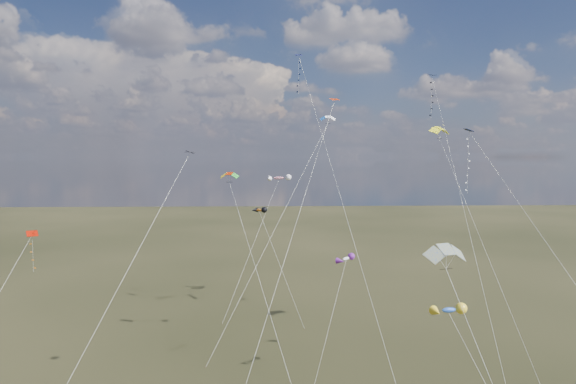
{
  "coord_description": "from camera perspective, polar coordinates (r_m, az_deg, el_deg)",
  "views": [
    {
      "loc": [
        -2.15,
        -37.69,
        22.8
      ],
      "look_at": [
        0.0,
        18.0,
        19.0
      ],
      "focal_mm": 32.0,
      "sensor_mm": 36.0,
      "label": 1
    }
  ],
  "objects": [
    {
      "name": "novelty_redwhite_stripe",
      "position": [
        79.52,
        -1.06,
        1.52
      ],
      "size": [
        9.77,
        11.53,
        20.1
      ],
      "color": "red",
      "rests_on": "ground"
    },
    {
      "name": "novelty_blue_yellow",
      "position": [
        41.73,
        17.48,
        -12.45
      ],
      "size": [
        5.99,
        6.41,
        11.7
      ],
      "color": "blue",
      "rests_on": "ground"
    },
    {
      "name": "parafoil_blue_white",
      "position": [
        74.45,
        4.36,
        8.15
      ],
      "size": [
        16.62,
        20.15,
        29.13
      ],
      "color": "blue",
      "rests_on": "ground"
    },
    {
      "name": "diamond_red_low",
      "position": [
        61.14,
        -26.83,
        -6.46
      ],
      "size": [
        6.71,
        7.89,
        14.97
      ],
      "color": "#A00E00",
      "rests_on": "ground"
    },
    {
      "name": "novelty_white_purple",
      "position": [
        51.09,
        6.45,
        -7.46
      ],
      "size": [
        5.77,
        9.01,
        13.23
      ],
      "color": "white",
      "rests_on": "ground"
    },
    {
      "name": "diamond_black_high",
      "position": [
        66.59,
        16.06,
        8.65
      ],
      "size": [
        1.42,
        22.8,
        33.25
      ],
      "color": "black",
      "rests_on": "ground"
    },
    {
      "name": "diamond_navy_tall",
      "position": [
        65.1,
        1.86,
        11.02
      ],
      "size": [
        8.18,
        27.34,
        36.02
      ],
      "color": "#0E124A",
      "rests_on": "ground"
    },
    {
      "name": "diamond_navy_right",
      "position": [
        52.33,
        20.31,
        1.96
      ],
      "size": [
        10.27,
        20.95,
        25.57
      ],
      "color": "#081450",
      "rests_on": "ground"
    },
    {
      "name": "novelty_orange_black",
      "position": [
        75.84,
        -3.19,
        -2.06
      ],
      "size": [
        7.4,
        10.64,
        15.51
      ],
      "color": "orange",
      "rests_on": "ground"
    },
    {
      "name": "diamond_black_mid",
      "position": [
        43.22,
        -15.81,
        -5.2
      ],
      "size": [
        10.77,
        15.2,
        23.37
      ],
      "color": "black",
      "rests_on": "ground"
    },
    {
      "name": "parafoil_striped",
      "position": [
        36.32,
        17.22,
        -6.15
      ],
      "size": [
        5.98,
        9.69,
        17.37
      ],
      "color": "gold",
      "rests_on": "ground"
    },
    {
      "name": "parafoil_yellow",
      "position": [
        63.97,
        16.53,
        6.74
      ],
      "size": [
        8.12,
        13.93,
        26.92
      ],
      "color": "yellow",
      "rests_on": "ground"
    },
    {
      "name": "diamond_orange_center",
      "position": [
        48.69,
        2.12,
        0.45
      ],
      "size": [
        11.79,
        24.19,
        29.21
      ],
      "color": "red",
      "rests_on": "ground"
    },
    {
      "name": "parafoil_tricolor",
      "position": [
        60.65,
        -6.49,
        1.91
      ],
      "size": [
        8.59,
        16.66,
        21.39
      ],
      "color": "yellow",
      "rests_on": "ground"
    }
  ]
}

